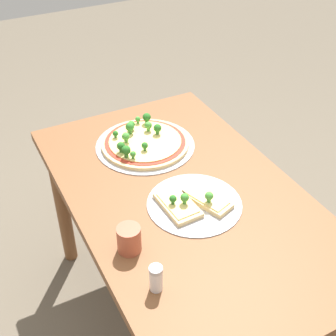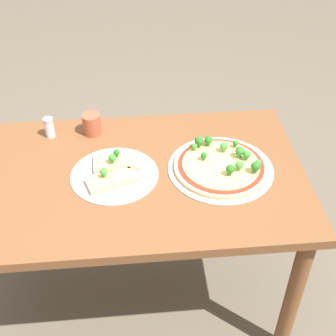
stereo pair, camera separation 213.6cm
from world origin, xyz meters
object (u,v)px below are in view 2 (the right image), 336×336
at_px(pizza_tray_slice, 114,171).
at_px(condiment_shaker, 49,127).
at_px(pizza_tray_whole, 222,166).
at_px(drinking_cup, 92,124).
at_px(dining_table, 132,194).

relative_size(pizza_tray_slice, condiment_shaker, 3.77).
height_order(pizza_tray_whole, drinking_cup, drinking_cup).
bearing_deg(pizza_tray_slice, drinking_cup, 108.09).
distance_m(drinking_cup, condiment_shaker, 0.16).
bearing_deg(pizza_tray_whole, drinking_cup, 150.23).
relative_size(pizza_tray_whole, drinking_cup, 4.52).
bearing_deg(pizza_tray_slice, dining_table, -9.51).
height_order(pizza_tray_slice, drinking_cup, drinking_cup).
height_order(dining_table, drinking_cup, drinking_cup).
xyz_separation_m(pizza_tray_whole, condiment_shaker, (-0.63, 0.26, 0.03)).
distance_m(dining_table, pizza_tray_slice, 0.12).
distance_m(pizza_tray_slice, drinking_cup, 0.27).
bearing_deg(dining_table, pizza_tray_whole, -0.11).
bearing_deg(drinking_cup, pizza_tray_slice, -71.91).
bearing_deg(drinking_cup, pizza_tray_whole, -29.77).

